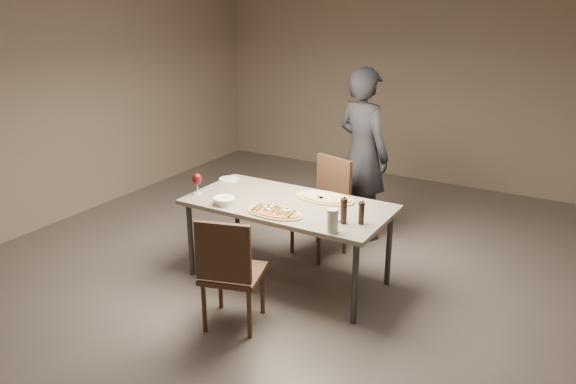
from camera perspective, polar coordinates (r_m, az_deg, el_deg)
The scene contains 14 objects.
room at distance 4.74m, azimuth -0.00°, elevation 6.28°, with size 7.00×7.00×7.00m.
dining_table at distance 4.95m, azimuth -0.00°, elevation -1.71°, with size 1.80×0.90×0.75m.
zucchini_pizza at distance 4.68m, azimuth -1.36°, elevation -2.02°, with size 0.52×0.29×0.05m.
ham_pizza at distance 5.02m, azimuth 3.73°, elevation -0.56°, with size 0.56×0.31×0.04m.
bread_basket at distance 4.90m, azimuth -6.52°, elevation -0.82°, with size 0.19×0.19×0.07m.
oil_dish at distance 4.58m, azimuth 4.80°, elevation -2.67°, with size 0.14×0.14×0.02m.
pepper_mill_left at distance 4.47m, azimuth 5.69°, elevation -1.89°, with size 0.06×0.06×0.23m.
pepper_mill_right at distance 4.48m, azimuth 7.47°, elevation -2.09°, with size 0.05×0.05×0.20m.
carafe at distance 4.31m, azimuth 4.55°, elevation -2.91°, with size 0.09×0.09×0.19m.
wine_glass at distance 5.16m, azimuth -9.22°, elevation 1.27°, with size 0.09×0.09×0.20m.
side_plate at distance 5.57m, azimuth -6.02°, elevation 1.31°, with size 0.20×0.20×0.01m.
chair_near at distance 4.30m, azimuth -6.01°, elevation -7.67°, with size 0.55×0.55×0.94m.
chair_far at distance 5.59m, azimuth 3.83°, elevation -0.88°, with size 0.57×0.57×0.97m.
diner at distance 5.91m, azimuth 7.61°, elevation 3.83°, with size 0.66×0.43×1.81m, color black.
Camera 1 is at (2.32, -3.98, 2.48)m, focal length 35.00 mm.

